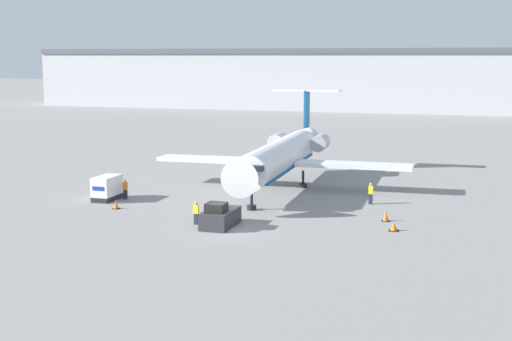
% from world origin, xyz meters
% --- Properties ---
extents(ground_plane, '(600.00, 600.00, 0.00)m').
position_xyz_m(ground_plane, '(0.00, 0.00, 0.00)').
color(ground_plane, gray).
extents(terminal_building, '(180.00, 16.80, 14.39)m').
position_xyz_m(terminal_building, '(0.00, 120.00, 7.22)').
color(terminal_building, '#B2B2B7').
rests_on(terminal_building, ground).
extents(airplane_main, '(24.99, 26.94, 8.96)m').
position_xyz_m(airplane_main, '(-0.43, 17.78, 3.19)').
color(airplane_main, white).
rests_on(airplane_main, ground).
extents(pushback_tug, '(2.02, 3.97, 1.97)m').
position_xyz_m(pushback_tug, '(-0.56, 1.18, 0.75)').
color(pushback_tug, '#2D2D33').
rests_on(pushback_tug, ground).
extents(luggage_cart, '(1.62, 3.06, 2.15)m').
position_xyz_m(luggage_cart, '(-13.58, 7.54, 1.07)').
color(luggage_cart, '#232326').
rests_on(luggage_cart, ground).
extents(worker_near_tug, '(0.40, 0.25, 1.75)m').
position_xyz_m(worker_near_tug, '(-2.54, 1.28, 0.92)').
color(worker_near_tug, '#232838').
rests_on(worker_near_tug, ground).
extents(worker_by_wing, '(0.40, 0.26, 1.87)m').
position_xyz_m(worker_by_wing, '(8.97, 12.75, 0.99)').
color(worker_by_wing, '#232838').
rests_on(worker_by_wing, ground).
extents(worker_on_apron, '(0.40, 0.25, 1.76)m').
position_xyz_m(worker_on_apron, '(-12.23, 8.39, 0.93)').
color(worker_on_apron, '#232838').
rests_on(worker_on_apron, ground).
extents(traffic_cone_left, '(0.57, 0.57, 0.77)m').
position_xyz_m(traffic_cone_left, '(-11.05, 4.48, 0.37)').
color(traffic_cone_left, black).
rests_on(traffic_cone_left, ground).
extents(traffic_cone_right, '(0.60, 0.60, 0.82)m').
position_xyz_m(traffic_cone_right, '(11.05, 6.66, 0.39)').
color(traffic_cone_right, black).
rests_on(traffic_cone_right, ground).
extents(traffic_cone_mid, '(0.70, 0.70, 0.65)m').
position_xyz_m(traffic_cone_mid, '(12.01, 3.73, 0.31)').
color(traffic_cone_mid, black).
rests_on(traffic_cone_mid, ground).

